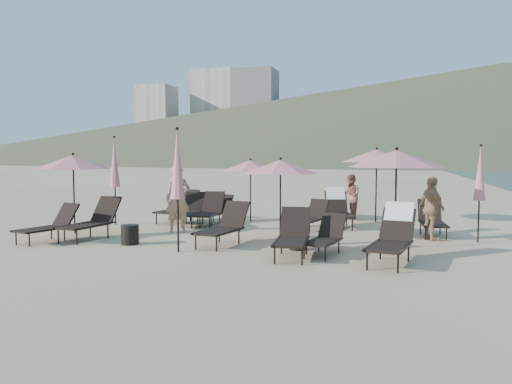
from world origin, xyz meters
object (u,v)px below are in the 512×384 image
(lounger_5, at_px, (393,235))
(umbrella_open_0, at_px, (73,162))
(lounger_9, at_px, (312,216))
(lounger_12, at_px, (194,210))
(lounger_0, at_px, (49,224))
(lounger_11, at_px, (432,219))
(umbrella_open_1, at_px, (280,167))
(umbrella_open_4, at_px, (377,156))
(lounger_2, at_px, (224,226))
(umbrella_open_3, at_px, (250,166))
(umbrella_open_2, at_px, (396,159))
(beachgoer_a, at_px, (178,199))
(lounger_4, at_px, (326,236))
(lounger_8, at_px, (209,210))
(umbrella_closed_0, at_px, (177,165))
(lounger_1, at_px, (92,220))
(umbrella_closed_2, at_px, (115,163))
(umbrella_closed_1, at_px, (480,174))
(beachgoer_c, at_px, (432,208))
(beachgoer_b, at_px, (351,196))
(lounger_3, at_px, (293,235))
(side_table_0, at_px, (130,235))
(side_table_1, at_px, (298,239))
(lounger_6, at_px, (179,207))
(lounger_10, at_px, (338,208))
(lounger_7, at_px, (216,210))

(lounger_5, bearing_deg, umbrella_open_0, -179.47)
(lounger_9, relative_size, lounger_12, 0.87)
(lounger_0, xyz_separation_m, lounger_11, (9.37, 3.64, 0.01))
(lounger_9, bearing_deg, umbrella_open_1, -90.91)
(umbrella_open_4, bearing_deg, lounger_2, -121.74)
(umbrella_open_1, height_order, umbrella_open_3, umbrella_open_1)
(umbrella_open_2, distance_m, beachgoer_a, 6.16)
(lounger_4, distance_m, lounger_8, 5.60)
(lounger_11, xyz_separation_m, umbrella_closed_0, (-5.64, -4.05, 1.51))
(lounger_1, xyz_separation_m, umbrella_closed_2, (-0.93, 2.65, 1.45))
(lounger_2, distance_m, umbrella_closed_1, 6.49)
(umbrella_open_0, distance_m, umbrella_open_2, 8.63)
(lounger_4, bearing_deg, umbrella_closed_2, 167.48)
(umbrella_open_2, distance_m, beachgoer_c, 2.13)
(umbrella_closed_0, bearing_deg, lounger_12, 108.75)
(beachgoer_c, bearing_deg, lounger_11, -35.98)
(lounger_2, distance_m, umbrella_closed_0, 1.98)
(beachgoer_c, bearing_deg, beachgoer_b, -0.53)
(lounger_0, xyz_separation_m, lounger_9, (6.06, 3.76, -0.03))
(umbrella_closed_1, xyz_separation_m, beachgoer_c, (-1.12, -0.01, -0.89))
(lounger_9, bearing_deg, lounger_3, -73.14)
(lounger_2, relative_size, umbrella_open_1, 0.87)
(umbrella_closed_0, bearing_deg, lounger_0, 173.63)
(lounger_0, relative_size, side_table_0, 3.56)
(umbrella_open_4, relative_size, umbrella_closed_1, 1.00)
(lounger_8, relative_size, umbrella_closed_1, 0.74)
(umbrella_open_1, relative_size, side_table_0, 4.43)
(lounger_4, distance_m, side_table_1, 0.81)
(lounger_8, relative_size, side_table_0, 3.78)
(lounger_3, height_order, lounger_6, lounger_6)
(umbrella_open_2, relative_size, umbrella_open_4, 0.96)
(lounger_0, height_order, umbrella_open_4, umbrella_open_4)
(beachgoer_a, bearing_deg, beachgoer_b, 18.58)
(lounger_10, bearing_deg, umbrella_open_3, 157.70)
(lounger_9, relative_size, side_table_0, 3.33)
(lounger_0, bearing_deg, beachgoer_b, 59.03)
(lounger_8, relative_size, lounger_9, 1.14)
(lounger_0, distance_m, lounger_8, 4.81)
(lounger_4, height_order, beachgoer_c, beachgoer_c)
(umbrella_open_0, bearing_deg, umbrella_closed_2, 87.14)
(lounger_5, height_order, lounger_11, lounger_5)
(lounger_12, relative_size, umbrella_open_2, 0.78)
(lounger_9, height_order, beachgoer_a, beachgoer_a)
(side_table_1, xyz_separation_m, beachgoer_a, (-3.80, 1.75, 0.71))
(lounger_0, bearing_deg, lounger_7, 71.79)
(lounger_8, bearing_deg, umbrella_closed_2, -171.40)
(lounger_5, bearing_deg, umbrella_open_3, 141.11)
(umbrella_open_1, relative_size, umbrella_closed_2, 0.76)
(umbrella_open_3, bearing_deg, lounger_5, -49.42)
(lounger_6, relative_size, side_table_0, 3.90)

